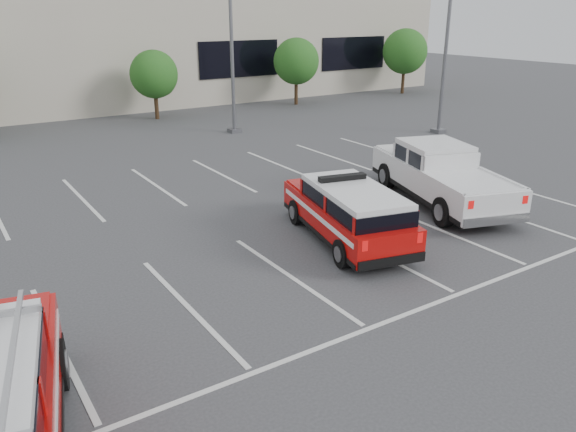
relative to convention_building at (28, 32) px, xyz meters
name	(u,v)px	position (x,y,z in m)	size (l,w,h in m)	color
ground	(291,277)	(-0.18, -31.86, -4.72)	(120.00, 120.00, 0.00)	#37373A
stall_markings	(210,222)	(-0.18, -27.36, -4.71)	(23.00, 15.00, 0.01)	silver
convention_building	(28,32)	(0.00, 0.00, 0.00)	(60.00, 16.99, 13.20)	#B9AF9D
tree_mid_right	(155,76)	(4.91, -9.82, -2.22)	(2.77, 2.77, 3.99)	#3F2B19
tree_right	(297,63)	(14.91, -9.82, -1.95)	(3.07, 3.07, 4.42)	#3F2B19
tree_far_right	(405,53)	(24.91, -9.82, -1.68)	(3.37, 3.37, 4.85)	#3F2B19
light_pole_mid	(231,30)	(6.82, -15.86, 0.47)	(0.90, 0.60, 10.24)	#59595E
light_pole_right	(448,30)	(15.82, -21.86, 0.47)	(0.90, 0.60, 10.24)	#59595E
fire_chief_suv	(348,216)	(2.41, -30.81, -3.98)	(2.98, 5.41, 1.80)	#AE0A08
white_pickup	(440,180)	(7.13, -29.85, -3.95)	(4.04, 6.68, 1.94)	silver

